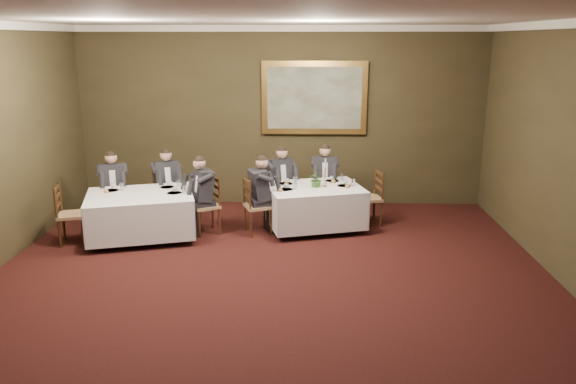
# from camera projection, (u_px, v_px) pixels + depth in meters

# --- Properties ---
(ground) EXTENTS (10.00, 10.00, 0.00)m
(ground) POSITION_uv_depth(u_px,v_px,m) (264.00, 320.00, 6.72)
(ground) COLOR black
(ground) RESTS_ON ground
(ceiling) EXTENTS (8.00, 10.00, 0.10)m
(ceiling) POSITION_uv_depth(u_px,v_px,m) (260.00, 14.00, 5.80)
(ceiling) COLOR silver
(ceiling) RESTS_ON back_wall
(back_wall) EXTENTS (8.00, 0.10, 3.50)m
(back_wall) POSITION_uv_depth(u_px,v_px,m) (281.00, 117.00, 11.08)
(back_wall) COLOR #332C19
(back_wall) RESTS_ON ground
(crown_molding) EXTENTS (8.00, 10.00, 0.12)m
(crown_molding) POSITION_uv_depth(u_px,v_px,m) (260.00, 20.00, 5.81)
(crown_molding) COLOR white
(crown_molding) RESTS_ON back_wall
(table_main) EXTENTS (1.88, 1.62, 0.67)m
(table_main) POSITION_uv_depth(u_px,v_px,m) (314.00, 204.00, 9.83)
(table_main) COLOR black
(table_main) RESTS_ON ground
(table_second) EXTENTS (2.02, 1.73, 0.67)m
(table_second) POSITION_uv_depth(u_px,v_px,m) (141.00, 212.00, 9.37)
(table_second) COLOR black
(table_second) RESTS_ON ground
(chair_main_backleft) EXTENTS (0.59, 0.58, 1.00)m
(chair_main_backleft) POSITION_uv_depth(u_px,v_px,m) (280.00, 202.00, 10.56)
(chair_main_backleft) COLOR #93734B
(chair_main_backleft) RESTS_ON ground
(diner_main_backleft) EXTENTS (0.58, 0.61, 1.35)m
(diner_main_backleft) POSITION_uv_depth(u_px,v_px,m) (280.00, 190.00, 10.49)
(diner_main_backleft) COLOR black
(diner_main_backleft) RESTS_ON chair_main_backleft
(chair_main_backright) EXTENTS (0.44, 0.42, 1.00)m
(chair_main_backright) POSITION_uv_depth(u_px,v_px,m) (324.00, 199.00, 10.75)
(chair_main_backright) COLOR #93734B
(chair_main_backright) RESTS_ON ground
(diner_main_backright) EXTENTS (0.42, 0.48, 1.35)m
(diner_main_backright) POSITION_uv_depth(u_px,v_px,m) (324.00, 188.00, 10.68)
(diner_main_backright) COLOR black
(diner_main_backright) RESTS_ON chair_main_backright
(chair_main_endleft) EXTENTS (0.55, 0.57, 1.00)m
(chair_main_endleft) POSITION_uv_depth(u_px,v_px,m) (257.00, 217.00, 9.65)
(chair_main_endleft) COLOR #93734B
(chair_main_endleft) RESTS_ON ground
(diner_main_endleft) EXTENTS (0.59, 0.55, 1.35)m
(diner_main_endleft) POSITION_uv_depth(u_px,v_px,m) (258.00, 204.00, 9.59)
(diner_main_endleft) COLOR black
(diner_main_endleft) RESTS_ON chair_main_endleft
(chair_main_endright) EXTENTS (0.50, 0.52, 1.00)m
(chair_main_endright) POSITION_uv_depth(u_px,v_px,m) (369.00, 209.00, 10.11)
(chair_main_endright) COLOR #93734B
(chair_main_endright) RESTS_ON ground
(chair_sec_backleft) EXTENTS (0.55, 0.54, 1.00)m
(chair_sec_backleft) POSITION_uv_depth(u_px,v_px,m) (115.00, 209.00, 10.14)
(chair_sec_backleft) COLOR #93734B
(chair_sec_backleft) RESTS_ON ground
(diner_sec_backleft) EXTENTS (0.54, 0.58, 1.35)m
(diner_sec_backleft) POSITION_uv_depth(u_px,v_px,m) (114.00, 197.00, 10.07)
(diner_sec_backleft) COLOR black
(diner_sec_backleft) RESTS_ON chair_sec_backleft
(chair_sec_backright) EXTENTS (0.59, 0.58, 1.00)m
(chair_sec_backright) POSITION_uv_depth(u_px,v_px,m) (167.00, 205.00, 10.35)
(chair_sec_backright) COLOR #93734B
(chair_sec_backright) RESTS_ON ground
(diner_sec_backright) EXTENTS (0.58, 0.61, 1.35)m
(diner_sec_backright) POSITION_uv_depth(u_px,v_px,m) (167.00, 193.00, 10.28)
(diner_sec_backright) COLOR black
(diner_sec_backright) RESTS_ON chair_sec_backright
(chair_sec_endright) EXTENTS (0.58, 0.59, 1.00)m
(chair_sec_endright) POSITION_uv_depth(u_px,v_px,m) (207.00, 217.00, 9.67)
(chair_sec_endright) COLOR #93734B
(chair_sec_endright) RESTS_ON ground
(diner_sec_endright) EXTENTS (0.61, 0.58, 1.35)m
(diner_sec_endright) POSITION_uv_depth(u_px,v_px,m) (206.00, 204.00, 9.60)
(diner_sec_endright) COLOR black
(diner_sec_endright) RESTS_ON chair_sec_endright
(chair_sec_endleft) EXTENTS (0.51, 0.52, 1.00)m
(chair_sec_endleft) POSITION_uv_depth(u_px,v_px,m) (72.00, 227.00, 9.16)
(chair_sec_endleft) COLOR #93734B
(chair_sec_endleft) RESTS_ON ground
(centerpiece) EXTENTS (0.31, 0.28, 0.30)m
(centerpiece) POSITION_uv_depth(u_px,v_px,m) (317.00, 178.00, 9.70)
(centerpiece) COLOR #2D5926
(centerpiece) RESTS_ON table_main
(candlestick) EXTENTS (0.08, 0.08, 0.52)m
(candlestick) POSITION_uv_depth(u_px,v_px,m) (325.00, 176.00, 9.70)
(candlestick) COLOR gold
(candlestick) RESTS_ON table_main
(place_setting_table_main) EXTENTS (0.33, 0.31, 0.14)m
(place_setting_table_main) POSITION_uv_depth(u_px,v_px,m) (289.00, 181.00, 9.99)
(place_setting_table_main) COLOR white
(place_setting_table_main) RESTS_ON table_main
(place_setting_table_second) EXTENTS (0.33, 0.31, 0.14)m
(place_setting_table_second) POSITION_uv_depth(u_px,v_px,m) (115.00, 188.00, 9.54)
(place_setting_table_second) COLOR white
(place_setting_table_second) RESTS_ON table_second
(painting) EXTENTS (2.04, 0.09, 1.41)m
(painting) POSITION_uv_depth(u_px,v_px,m) (314.00, 98.00, 10.90)
(painting) COLOR #E8B355
(painting) RESTS_ON back_wall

